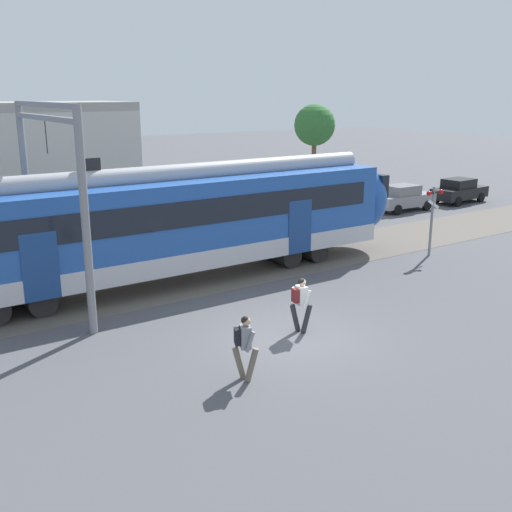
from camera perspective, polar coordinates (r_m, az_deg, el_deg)
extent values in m
plane|color=#515156|center=(17.48, 3.27, -7.63)|extent=(160.00, 160.00, 0.00)
cube|color=silver|center=(22.25, -8.35, 0.15)|extent=(18.00, 3.06, 0.70)
cube|color=#2351A3|center=(21.90, -8.50, 4.07)|extent=(18.00, 3.00, 2.40)
cube|color=black|center=(20.53, -6.67, 3.95)|extent=(16.56, 0.03, 0.90)
cube|color=navy|center=(23.39, 4.22, 2.78)|extent=(1.10, 0.04, 2.10)
cube|color=navy|center=(19.07, -19.84, -0.99)|extent=(1.10, 0.04, 2.10)
cylinder|color=#A4A4A9|center=(21.68, -8.65, 7.64)|extent=(17.64, 0.70, 0.70)
cube|color=black|center=(20.60, -15.55, 8.42)|extent=(0.70, 0.12, 0.40)
cylinder|color=black|center=(25.65, 4.40, 0.91)|extent=(0.90, 2.40, 0.90)
cylinder|color=black|center=(24.83, 1.86, 0.46)|extent=(0.90, 2.40, 0.90)
cylinder|color=black|center=(20.88, -20.41, -3.41)|extent=(0.90, 2.40, 0.90)
ellipsoid|color=#2351A3|center=(27.40, 9.86, 5.50)|extent=(1.80, 2.85, 2.95)
cube|color=black|center=(27.55, 10.45, 6.79)|extent=(0.40, 2.40, 1.00)
cylinder|color=#6B6051|center=(14.73, -0.41, -10.32)|extent=(0.38, 0.28, 0.87)
cylinder|color=#6B6051|center=(14.85, -1.61, -10.11)|extent=(0.38, 0.28, 0.87)
cube|color=gray|center=(14.50, -1.03, -7.69)|extent=(0.36, 0.43, 0.56)
cylinder|color=gray|center=(14.70, -1.48, -7.56)|extent=(0.26, 0.18, 0.52)
cylinder|color=gray|center=(14.33, -0.56, -8.18)|extent=(0.26, 0.18, 0.52)
sphere|color=tan|center=(14.35, -0.95, -6.25)|extent=(0.22, 0.22, 0.22)
sphere|color=black|center=(14.34, -1.03, -6.14)|extent=(0.20, 0.20, 0.20)
cube|color=black|center=(14.46, -1.74, -7.66)|extent=(0.26, 0.32, 0.40)
cylinder|color=#28282D|center=(17.61, 4.84, -5.97)|extent=(0.38, 0.22, 0.87)
cylinder|color=#28282D|center=(17.64, 3.75, -5.91)|extent=(0.38, 0.22, 0.87)
cube|color=silver|center=(17.38, 4.34, -3.76)|extent=(0.31, 0.40, 0.56)
cylinder|color=silver|center=(17.54, 3.77, -3.73)|extent=(0.26, 0.14, 0.52)
cylinder|color=silver|center=(17.25, 4.91, -4.10)|extent=(0.26, 0.14, 0.52)
sphere|color=beige|center=(17.26, 4.42, -2.53)|extent=(0.22, 0.22, 0.22)
sphere|color=black|center=(17.25, 4.37, -2.44)|extent=(0.20, 0.20, 0.20)
cube|color=maroon|center=(17.29, 3.81, -3.77)|extent=(0.21, 0.31, 0.40)
cube|color=silver|center=(33.18, 8.25, 4.43)|extent=(4.09, 1.87, 0.68)
cube|color=silver|center=(32.98, 8.08, 5.46)|extent=(1.98, 1.55, 0.56)
cube|color=black|center=(33.59, 9.35, 5.52)|extent=(0.20, 1.37, 0.48)
cylinder|color=black|center=(34.61, 9.02, 4.27)|extent=(0.61, 0.23, 0.60)
cylinder|color=black|center=(33.46, 10.72, 3.81)|extent=(0.61, 0.23, 0.60)
cylinder|color=black|center=(33.11, 5.70, 3.88)|extent=(0.61, 0.23, 0.60)
cylinder|color=black|center=(31.89, 7.36, 3.40)|extent=(0.61, 0.23, 0.60)
cube|color=gray|center=(36.78, 13.80, 5.20)|extent=(4.02, 1.68, 0.68)
cube|color=slate|center=(36.57, 13.70, 6.14)|extent=(1.92, 1.46, 0.56)
cube|color=black|center=(37.28, 14.70, 6.18)|extent=(0.13, 1.37, 0.48)
cylinder|color=black|center=(38.26, 14.19, 5.03)|extent=(0.60, 0.21, 0.60)
cylinder|color=black|center=(37.25, 15.95, 4.64)|extent=(0.60, 0.21, 0.60)
cylinder|color=black|center=(36.49, 11.54, 4.71)|extent=(0.60, 0.21, 0.60)
cylinder|color=black|center=(35.42, 13.32, 4.30)|extent=(0.60, 0.21, 0.60)
cube|color=black|center=(40.56, 18.80, 5.73)|extent=(4.09, 1.87, 0.68)
cube|color=black|center=(40.34, 18.75, 6.58)|extent=(1.98, 1.55, 0.56)
cube|color=black|center=(41.14, 19.50, 6.62)|extent=(0.20, 1.37, 0.48)
cylinder|color=black|center=(42.06, 18.83, 5.57)|extent=(0.61, 0.23, 0.60)
cylinder|color=black|center=(41.23, 20.62, 5.23)|extent=(0.61, 0.23, 0.60)
cylinder|color=black|center=(40.04, 16.83, 5.28)|extent=(0.61, 0.23, 0.60)
cylinder|color=black|center=(39.17, 18.68, 4.92)|extent=(0.61, 0.23, 0.60)
cylinder|color=gray|center=(17.39, -15.92, 2.92)|extent=(0.24, 0.24, 6.50)
cylinder|color=gray|center=(23.47, -20.97, 5.58)|extent=(0.24, 0.24, 6.50)
cube|color=gray|center=(20.10, -19.61, 13.44)|extent=(0.20, 6.40, 0.16)
cube|color=gray|center=(20.11, -19.51, 12.31)|extent=(0.20, 6.40, 0.16)
cylinder|color=black|center=(20.14, -19.36, 10.61)|extent=(0.03, 0.03, 1.00)
cylinder|color=gray|center=(26.63, 16.37, 3.18)|extent=(0.11, 0.11, 3.00)
cube|color=black|center=(26.41, 16.58, 5.83)|extent=(0.80, 0.10, 0.10)
sphere|color=red|center=(26.08, 16.14, 5.75)|extent=(0.20, 0.20, 0.20)
sphere|color=red|center=(26.66, 17.20, 5.87)|extent=(0.20, 0.20, 0.20)
cube|color=white|center=(26.47, 16.54, 4.76)|extent=(0.72, 0.03, 0.48)
cylinder|color=brown|center=(42.40, 5.50, 8.50)|extent=(0.32, 0.32, 3.68)
sphere|color=#2D662D|center=(42.16, 5.60, 12.32)|extent=(2.82, 2.82, 2.82)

